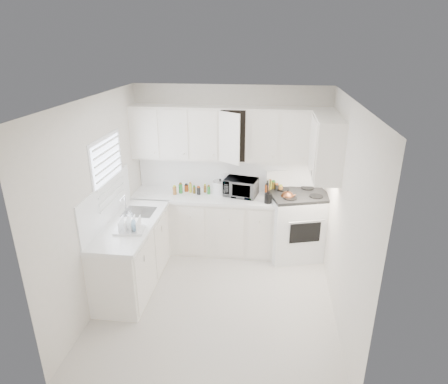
% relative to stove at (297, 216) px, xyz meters
% --- Properties ---
extents(floor, '(3.20, 3.20, 0.00)m').
position_rel_stove_xyz_m(floor, '(-1.07, -1.31, -0.67)').
color(floor, silver).
rests_on(floor, ground).
extents(ceiling, '(3.20, 3.20, 0.00)m').
position_rel_stove_xyz_m(ceiling, '(-1.07, -1.31, 1.93)').
color(ceiling, white).
rests_on(ceiling, ground).
extents(wall_back, '(3.00, 0.00, 3.00)m').
position_rel_stove_xyz_m(wall_back, '(-1.07, 0.29, 0.63)').
color(wall_back, white).
rests_on(wall_back, ground).
extents(wall_front, '(3.00, 0.00, 3.00)m').
position_rel_stove_xyz_m(wall_front, '(-1.07, -2.91, 0.63)').
color(wall_front, white).
rests_on(wall_front, ground).
extents(wall_left, '(0.00, 3.20, 3.20)m').
position_rel_stove_xyz_m(wall_left, '(-2.57, -1.31, 0.63)').
color(wall_left, white).
rests_on(wall_left, ground).
extents(wall_right, '(0.00, 3.20, 3.20)m').
position_rel_stove_xyz_m(wall_right, '(0.43, -1.31, 0.63)').
color(wall_right, white).
rests_on(wall_right, ground).
extents(window_blinds, '(0.06, 0.96, 1.06)m').
position_rel_stove_xyz_m(window_blinds, '(-2.55, -0.96, 0.88)').
color(window_blinds, white).
rests_on(window_blinds, wall_left).
extents(lower_cabinets_back, '(2.22, 0.60, 0.90)m').
position_rel_stove_xyz_m(lower_cabinets_back, '(-1.46, -0.01, -0.22)').
color(lower_cabinets_back, white).
rests_on(lower_cabinets_back, floor).
extents(lower_cabinets_left, '(0.60, 1.60, 0.90)m').
position_rel_stove_xyz_m(lower_cabinets_left, '(-2.27, -1.11, -0.22)').
color(lower_cabinets_left, white).
rests_on(lower_cabinets_left, floor).
extents(countertop_back, '(2.24, 0.64, 0.05)m').
position_rel_stove_xyz_m(countertop_back, '(-1.46, -0.02, 0.26)').
color(countertop_back, white).
rests_on(countertop_back, lower_cabinets_back).
extents(countertop_left, '(0.64, 1.62, 0.05)m').
position_rel_stove_xyz_m(countertop_left, '(-2.26, -1.11, 0.26)').
color(countertop_left, white).
rests_on(countertop_left, lower_cabinets_left).
extents(backsplash_back, '(2.98, 0.02, 0.55)m').
position_rel_stove_xyz_m(backsplash_back, '(-1.07, 0.28, 0.56)').
color(backsplash_back, white).
rests_on(backsplash_back, wall_back).
extents(backsplash_left, '(0.02, 1.60, 0.55)m').
position_rel_stove_xyz_m(backsplash_left, '(-2.56, -1.11, 0.56)').
color(backsplash_left, white).
rests_on(backsplash_left, wall_left).
extents(upper_cabinets_back, '(3.00, 0.33, 0.80)m').
position_rel_stove_xyz_m(upper_cabinets_back, '(-1.07, 0.13, 0.83)').
color(upper_cabinets_back, white).
rests_on(upper_cabinets_back, wall_back).
extents(upper_cabinets_right, '(0.33, 0.90, 0.80)m').
position_rel_stove_xyz_m(upper_cabinets_right, '(0.26, -0.49, 0.83)').
color(upper_cabinets_right, white).
rests_on(upper_cabinets_right, wall_right).
extents(sink, '(0.42, 0.38, 0.30)m').
position_rel_stove_xyz_m(sink, '(-2.26, -0.76, 0.40)').
color(sink, gray).
rests_on(sink, countertop_left).
extents(stove, '(1.04, 0.93, 1.34)m').
position_rel_stove_xyz_m(stove, '(0.00, 0.00, 0.00)').
color(stove, white).
rests_on(stove, floor).
extents(tea_kettle, '(0.26, 0.23, 0.22)m').
position_rel_stove_xyz_m(tea_kettle, '(-0.18, -0.16, 0.38)').
color(tea_kettle, brown).
rests_on(tea_kettle, stove).
extents(frying_pan, '(0.35, 0.45, 0.04)m').
position_rel_stove_xyz_m(frying_pan, '(0.18, 0.16, 0.29)').
color(frying_pan, black).
rests_on(frying_pan, stove).
extents(microwave, '(0.54, 0.37, 0.33)m').
position_rel_stove_xyz_m(microwave, '(-0.89, 0.03, 0.45)').
color(microwave, gray).
rests_on(microwave, countertop_back).
extents(rice_cooker, '(0.29, 0.29, 0.24)m').
position_rel_stove_xyz_m(rice_cooker, '(-1.22, 0.09, 0.40)').
color(rice_cooker, white).
rests_on(rice_cooker, countertop_back).
extents(paper_towel, '(0.12, 0.12, 0.27)m').
position_rel_stove_xyz_m(paper_towel, '(-1.17, 0.21, 0.42)').
color(paper_towel, white).
rests_on(paper_towel, countertop_back).
extents(utensil_crock, '(0.14, 0.14, 0.36)m').
position_rel_stove_xyz_m(utensil_crock, '(-0.46, -0.21, 0.46)').
color(utensil_crock, black).
rests_on(utensil_crock, countertop_back).
extents(dish_rack, '(0.39, 0.31, 0.20)m').
position_rel_stove_xyz_m(dish_rack, '(-2.19, -1.34, 0.38)').
color(dish_rack, white).
rests_on(dish_rack, countertop_left).
extents(spice_left_0, '(0.06, 0.06, 0.13)m').
position_rel_stove_xyz_m(spice_left_0, '(-1.92, 0.11, 0.35)').
color(spice_left_0, '#9D622A').
rests_on(spice_left_0, countertop_back).
extents(spice_left_1, '(0.06, 0.06, 0.13)m').
position_rel_stove_xyz_m(spice_left_1, '(-1.85, 0.02, 0.35)').
color(spice_left_1, '#2A7E2F').
rests_on(spice_left_1, countertop_back).
extents(spice_left_2, '(0.06, 0.06, 0.13)m').
position_rel_stove_xyz_m(spice_left_2, '(-1.77, 0.11, 0.35)').
color(spice_left_2, '#A74316').
rests_on(spice_left_2, countertop_back).
extents(spice_left_3, '(0.06, 0.06, 0.13)m').
position_rel_stove_xyz_m(spice_left_3, '(-1.70, 0.02, 0.35)').
color(spice_left_3, gold).
rests_on(spice_left_3, countertop_back).
extents(spice_left_4, '(0.06, 0.06, 0.13)m').
position_rel_stove_xyz_m(spice_left_4, '(-1.62, 0.11, 0.35)').
color(spice_left_4, brown).
rests_on(spice_left_4, countertop_back).
extents(spice_left_5, '(0.06, 0.06, 0.13)m').
position_rel_stove_xyz_m(spice_left_5, '(-1.55, 0.02, 0.35)').
color(spice_left_5, black).
rests_on(spice_left_5, countertop_back).
extents(spice_left_6, '(0.06, 0.06, 0.13)m').
position_rel_stove_xyz_m(spice_left_6, '(-1.47, 0.11, 0.35)').
color(spice_left_6, '#9D622A').
rests_on(spice_left_6, countertop_back).
extents(spice_left_7, '(0.06, 0.06, 0.13)m').
position_rel_stove_xyz_m(spice_left_7, '(-1.40, 0.02, 0.35)').
color(spice_left_7, '#2A7E2F').
rests_on(spice_left_7, countertop_back).
extents(sauce_right_0, '(0.06, 0.06, 0.19)m').
position_rel_stove_xyz_m(sauce_right_0, '(-0.49, 0.15, 0.38)').
color(sauce_right_0, '#A74316').
rests_on(sauce_right_0, countertop_back).
extents(sauce_right_1, '(0.06, 0.06, 0.19)m').
position_rel_stove_xyz_m(sauce_right_1, '(-0.44, 0.09, 0.38)').
color(sauce_right_1, gold).
rests_on(sauce_right_1, countertop_back).
extents(sauce_right_2, '(0.06, 0.06, 0.19)m').
position_rel_stove_xyz_m(sauce_right_2, '(-0.38, 0.15, 0.38)').
color(sauce_right_2, brown).
rests_on(sauce_right_2, countertop_back).
extents(sauce_right_3, '(0.06, 0.06, 0.19)m').
position_rel_stove_xyz_m(sauce_right_3, '(-0.33, 0.09, 0.38)').
color(sauce_right_3, black).
rests_on(sauce_right_3, countertop_back).
extents(sauce_right_4, '(0.06, 0.06, 0.19)m').
position_rel_stove_xyz_m(sauce_right_4, '(-0.27, 0.15, 0.38)').
color(sauce_right_4, '#9D622A').
rests_on(sauce_right_4, countertop_back).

